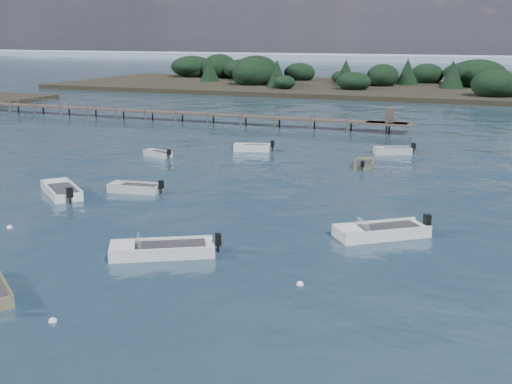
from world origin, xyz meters
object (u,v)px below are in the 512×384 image
at_px(tender_far_grey, 158,155).
at_px(dinghy_mid_grey, 61,192).
at_px(dinghy_extra_b, 135,189).
at_px(dinghy_mid_white_b, 381,233).
at_px(tender_far_white, 252,149).
at_px(tender_far_grey_b, 393,152).
at_px(dinghy_mid_white_a, 162,252).
at_px(dinghy_extra_a, 364,165).
at_px(jetty, 179,113).

bearing_deg(tender_far_grey, dinghy_mid_grey, -85.80).
distance_m(dinghy_extra_b, dinghy_mid_white_b, 17.93).
bearing_deg(tender_far_white, dinghy_extra_b, -95.20).
bearing_deg(tender_far_white, tender_far_grey_b, 14.26).
distance_m(tender_far_grey_b, dinghy_mid_white_a, 31.64).
height_order(tender_far_grey, dinghy_mid_grey, dinghy_mid_grey).
distance_m(dinghy_extra_a, tender_far_grey, 18.00).
xyz_separation_m(tender_far_grey_b, jetty, (-28.37, 12.65, 0.81)).
xyz_separation_m(dinghy_extra_b, jetty, (-14.51, 33.20, 0.83)).
xyz_separation_m(tender_far_grey, dinghy_mid_white_b, (22.70, -15.70, 0.04)).
height_order(dinghy_mid_grey, jetty, jetty).
height_order(tender_far_grey_b, dinghy_mid_white_b, dinghy_mid_white_b).
bearing_deg(tender_far_grey_b, tender_far_white, -165.74).
bearing_deg(dinghy_mid_white_b, tender_far_grey_b, 98.60).
xyz_separation_m(dinghy_mid_grey, dinghy_mid_white_b, (21.64, -1.18, -0.00)).
height_order(tender_far_white, dinghy_extra_b, tender_far_white).
relative_size(tender_far_grey_b, dinghy_mid_white_b, 0.73).
xyz_separation_m(dinghy_mid_white_b, jetty, (-32.04, 36.93, 0.81)).
bearing_deg(dinghy_extra_b, dinghy_mid_white_b, -12.00).
xyz_separation_m(dinghy_extra_b, dinghy_mid_white_b, (17.54, -3.73, 0.02)).
bearing_deg(dinghy_extra_b, dinghy_mid_white_a, -52.28).
height_order(tender_far_white, dinghy_mid_grey, dinghy_mid_grey).
height_order(dinghy_mid_white_b, jetty, jetty).
bearing_deg(dinghy_extra_b, jetty, 113.60).
distance_m(tender_far_white, dinghy_mid_grey, 20.77).
bearing_deg(dinghy_mid_grey, tender_far_grey, 94.20).
distance_m(tender_far_white, dinghy_mid_white_b, 26.50).
distance_m(dinghy_extra_a, jetty, 33.14).
relative_size(dinghy_extra_a, dinghy_mid_grey, 0.71).
bearing_deg(dinghy_mid_grey, dinghy_mid_white_b, -3.13).
distance_m(tender_far_grey, jetty, 23.20).
distance_m(tender_far_grey, dinghy_mid_grey, 14.56).
xyz_separation_m(dinghy_extra_a, dinghy_mid_white_b, (4.85, -18.01, 0.04)).
relative_size(tender_far_grey_b, jetty, 0.06).
xyz_separation_m(tender_far_grey, jetty, (-9.34, 21.23, 0.85)).
bearing_deg(dinghy_mid_white_a, dinghy_extra_a, 79.71).
relative_size(dinghy_mid_grey, dinghy_extra_b, 1.23).
height_order(dinghy_extra_b, dinghy_mid_white_b, dinghy_mid_white_b).
relative_size(tender_far_white, tender_far_grey, 1.22).
relative_size(tender_far_grey_b, dinghy_mid_white_a, 0.70).
height_order(tender_far_white, dinghy_mid_white_a, dinghy_mid_white_a).
bearing_deg(dinghy_mid_grey, dinghy_extra_a, 45.07).
bearing_deg(tender_far_white, dinghy_mid_white_b, -52.99).
xyz_separation_m(dinghy_mid_grey, jetty, (-10.41, 35.75, 0.81)).
relative_size(tender_far_grey_b, dinghy_extra_b, 0.94).
bearing_deg(dinghy_mid_white_b, dinghy_extra_a, 105.08).
relative_size(tender_far_white, dinghy_extra_b, 0.96).
bearing_deg(jetty, dinghy_mid_grey, -73.77).
height_order(dinghy_extra_a, jetty, jetty).
xyz_separation_m(tender_far_white, dinghy_mid_white_b, (15.95, -21.16, -0.01)).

